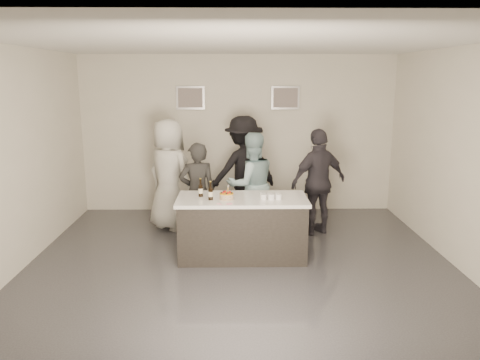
{
  "coord_description": "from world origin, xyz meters",
  "views": [
    {
      "loc": [
        -0.1,
        -6.0,
        2.59
      ],
      "look_at": [
        0.0,
        0.5,
        1.15
      ],
      "focal_mm": 35.0,
      "sensor_mm": 36.0,
      "label": 1
    }
  ],
  "objects_px": {
    "beer_bottle_a": "(201,188)",
    "bar_counter": "(242,227)",
    "person_main_blue": "(251,185)",
    "beer_bottle_b": "(210,191)",
    "person_guest_back": "(243,170)",
    "person_guest_left": "(169,175)",
    "person_main_black": "(197,192)",
    "person_guest_right": "(318,182)",
    "cake": "(227,197)"
  },
  "relations": [
    {
      "from": "beer_bottle_a",
      "to": "bar_counter",
      "type": "bearing_deg",
      "value": -6.16
    },
    {
      "from": "person_main_blue",
      "to": "beer_bottle_b",
      "type": "bearing_deg",
      "value": 44.12
    },
    {
      "from": "person_guest_back",
      "to": "beer_bottle_a",
      "type": "bearing_deg",
      "value": 44.69
    },
    {
      "from": "person_main_blue",
      "to": "person_guest_left",
      "type": "distance_m",
      "value": 1.45
    },
    {
      "from": "person_main_black",
      "to": "person_guest_back",
      "type": "xyz_separation_m",
      "value": [
        0.75,
        1.0,
        0.16
      ]
    },
    {
      "from": "beer_bottle_b",
      "to": "bar_counter",
      "type": "bearing_deg",
      "value": 16.0
    },
    {
      "from": "bar_counter",
      "to": "beer_bottle_b",
      "type": "xyz_separation_m",
      "value": [
        -0.45,
        -0.13,
        0.58
      ]
    },
    {
      "from": "bar_counter",
      "to": "beer_bottle_b",
      "type": "distance_m",
      "value": 0.74
    },
    {
      "from": "bar_counter",
      "to": "person_main_blue",
      "type": "height_order",
      "value": "person_main_blue"
    },
    {
      "from": "bar_counter",
      "to": "person_guest_back",
      "type": "relative_size",
      "value": 0.97
    },
    {
      "from": "person_guest_back",
      "to": "person_guest_right",
      "type": "bearing_deg",
      "value": 128.07
    },
    {
      "from": "bar_counter",
      "to": "beer_bottle_a",
      "type": "xyz_separation_m",
      "value": [
        -0.6,
        0.06,
        0.58
      ]
    },
    {
      "from": "person_guest_left",
      "to": "beer_bottle_a",
      "type": "bearing_deg",
      "value": 154.52
    },
    {
      "from": "cake",
      "to": "person_guest_left",
      "type": "height_order",
      "value": "person_guest_left"
    },
    {
      "from": "cake",
      "to": "person_guest_right",
      "type": "relative_size",
      "value": 0.11
    },
    {
      "from": "person_guest_left",
      "to": "person_guest_back",
      "type": "xyz_separation_m",
      "value": [
        1.28,
        0.35,
        0.01
      ]
    },
    {
      "from": "beer_bottle_b",
      "to": "person_main_blue",
      "type": "distance_m",
      "value": 1.29
    },
    {
      "from": "beer_bottle_a",
      "to": "person_guest_back",
      "type": "bearing_deg",
      "value": 68.37
    },
    {
      "from": "cake",
      "to": "beer_bottle_a",
      "type": "distance_m",
      "value": 0.42
    },
    {
      "from": "person_guest_left",
      "to": "person_guest_right",
      "type": "distance_m",
      "value": 2.53
    },
    {
      "from": "bar_counter",
      "to": "beer_bottle_a",
      "type": "height_order",
      "value": "beer_bottle_a"
    },
    {
      "from": "bar_counter",
      "to": "cake",
      "type": "distance_m",
      "value": 0.54
    },
    {
      "from": "beer_bottle_b",
      "to": "person_guest_left",
      "type": "distance_m",
      "value": 1.68
    },
    {
      "from": "beer_bottle_a",
      "to": "person_guest_right",
      "type": "relative_size",
      "value": 0.15
    },
    {
      "from": "cake",
      "to": "beer_bottle_b",
      "type": "height_order",
      "value": "beer_bottle_b"
    },
    {
      "from": "person_main_blue",
      "to": "person_guest_back",
      "type": "xyz_separation_m",
      "value": [
        -0.11,
        0.72,
        0.1
      ]
    },
    {
      "from": "person_main_black",
      "to": "person_main_blue",
      "type": "height_order",
      "value": "person_main_blue"
    },
    {
      "from": "person_main_blue",
      "to": "person_guest_right",
      "type": "xyz_separation_m",
      "value": [
        1.12,
        0.06,
        0.03
      ]
    },
    {
      "from": "bar_counter",
      "to": "person_guest_right",
      "type": "relative_size",
      "value": 1.05
    },
    {
      "from": "person_main_black",
      "to": "person_guest_back",
      "type": "relative_size",
      "value": 0.83
    },
    {
      "from": "beer_bottle_b",
      "to": "person_guest_back",
      "type": "distance_m",
      "value": 1.91
    },
    {
      "from": "bar_counter",
      "to": "person_guest_right",
      "type": "distance_m",
      "value": 1.72
    },
    {
      "from": "bar_counter",
      "to": "person_guest_back",
      "type": "xyz_separation_m",
      "value": [
        0.06,
        1.72,
        0.51
      ]
    },
    {
      "from": "cake",
      "to": "person_guest_right",
      "type": "distance_m",
      "value": 1.9
    },
    {
      "from": "person_main_black",
      "to": "person_guest_left",
      "type": "height_order",
      "value": "person_guest_left"
    },
    {
      "from": "person_guest_left",
      "to": "person_guest_right",
      "type": "xyz_separation_m",
      "value": [
        2.51,
        -0.31,
        -0.07
      ]
    },
    {
      "from": "person_main_black",
      "to": "person_guest_left",
      "type": "relative_size",
      "value": 0.84
    },
    {
      "from": "person_main_blue",
      "to": "bar_counter",
      "type": "bearing_deg",
      "value": 63.13
    },
    {
      "from": "beer_bottle_b",
      "to": "person_main_black",
      "type": "relative_size",
      "value": 0.16
    },
    {
      "from": "person_main_blue",
      "to": "person_guest_back",
      "type": "height_order",
      "value": "person_guest_back"
    },
    {
      "from": "person_guest_left",
      "to": "person_guest_right",
      "type": "height_order",
      "value": "person_guest_left"
    },
    {
      "from": "person_guest_left",
      "to": "person_guest_back",
      "type": "relative_size",
      "value": 0.99
    },
    {
      "from": "person_main_blue",
      "to": "person_guest_right",
      "type": "distance_m",
      "value": 1.12
    },
    {
      "from": "bar_counter",
      "to": "person_guest_back",
      "type": "height_order",
      "value": "person_guest_back"
    },
    {
      "from": "person_main_blue",
      "to": "person_guest_left",
      "type": "height_order",
      "value": "person_guest_left"
    },
    {
      "from": "bar_counter",
      "to": "person_main_blue",
      "type": "bearing_deg",
      "value": 80.18
    },
    {
      "from": "person_main_blue",
      "to": "person_guest_left",
      "type": "xyz_separation_m",
      "value": [
        -1.4,
        0.37,
        0.09
      ]
    },
    {
      "from": "cake",
      "to": "person_guest_left",
      "type": "xyz_separation_m",
      "value": [
        -1.0,
        1.45,
        0.01
      ]
    },
    {
      "from": "bar_counter",
      "to": "beer_bottle_b",
      "type": "bearing_deg",
      "value": -164.0
    },
    {
      "from": "beer_bottle_a",
      "to": "beer_bottle_b",
      "type": "bearing_deg",
      "value": -51.82
    }
  ]
}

